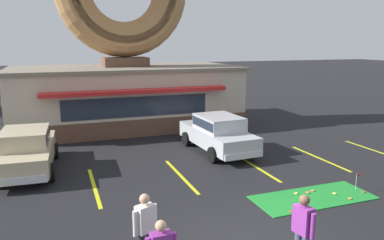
{
  "coord_description": "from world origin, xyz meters",
  "views": [
    {
      "loc": [
        -4.05,
        -7.0,
        4.64
      ],
      "look_at": [
        0.35,
        5.0,
        2.0
      ],
      "focal_mm": 35.0,
      "sensor_mm": 36.0,
      "label": 1
    }
  ],
  "objects_px": {
    "putting_flag_pin": "(357,178)",
    "golf_ball": "(309,199)",
    "car_champagne": "(26,149)",
    "pedestrian_blue_sweater_man": "(145,227)",
    "pedestrian_hooded_kid": "(303,229)",
    "car_silver": "(218,132)"
  },
  "relations": [
    {
      "from": "putting_flag_pin",
      "to": "pedestrian_blue_sweater_man",
      "type": "relative_size",
      "value": 0.34
    },
    {
      "from": "car_silver",
      "to": "pedestrian_blue_sweater_man",
      "type": "relative_size",
      "value": 2.85
    },
    {
      "from": "putting_flag_pin",
      "to": "car_champagne",
      "type": "height_order",
      "value": "car_champagne"
    },
    {
      "from": "car_champagne",
      "to": "pedestrian_hooded_kid",
      "type": "xyz_separation_m",
      "value": [
        5.71,
        -8.54,
        0.03
      ]
    },
    {
      "from": "pedestrian_hooded_kid",
      "to": "car_silver",
      "type": "bearing_deg",
      "value": 77.48
    },
    {
      "from": "car_champagne",
      "to": "pedestrian_hooded_kid",
      "type": "distance_m",
      "value": 10.27
    },
    {
      "from": "golf_ball",
      "to": "pedestrian_blue_sweater_man",
      "type": "height_order",
      "value": "pedestrian_blue_sweater_man"
    },
    {
      "from": "car_silver",
      "to": "car_champagne",
      "type": "distance_m",
      "value": 7.6
    },
    {
      "from": "putting_flag_pin",
      "to": "golf_ball",
      "type": "bearing_deg",
      "value": -177.41
    },
    {
      "from": "pedestrian_hooded_kid",
      "to": "car_champagne",
      "type": "bearing_deg",
      "value": 123.78
    },
    {
      "from": "pedestrian_blue_sweater_man",
      "to": "car_champagne",
      "type": "bearing_deg",
      "value": 110.13
    },
    {
      "from": "golf_ball",
      "to": "car_champagne",
      "type": "xyz_separation_m",
      "value": [
        -8.07,
        5.72,
        0.82
      ]
    },
    {
      "from": "pedestrian_blue_sweater_man",
      "to": "car_silver",
      "type": "bearing_deg",
      "value": 56.14
    },
    {
      "from": "golf_ball",
      "to": "pedestrian_hooded_kid",
      "type": "bearing_deg",
      "value": -129.87
    },
    {
      "from": "golf_ball",
      "to": "pedestrian_hooded_kid",
      "type": "relative_size",
      "value": 0.03
    },
    {
      "from": "golf_ball",
      "to": "car_silver",
      "type": "bearing_deg",
      "value": 94.72
    },
    {
      "from": "golf_ball",
      "to": "pedestrian_blue_sweater_man",
      "type": "xyz_separation_m",
      "value": [
        -5.37,
        -1.63,
        0.85
      ]
    },
    {
      "from": "putting_flag_pin",
      "to": "pedestrian_blue_sweater_man",
      "type": "distance_m",
      "value": 7.47
    },
    {
      "from": "pedestrian_blue_sweater_man",
      "to": "pedestrian_hooded_kid",
      "type": "xyz_separation_m",
      "value": [
        3.02,
        -1.19,
        0.0
      ]
    },
    {
      "from": "car_silver",
      "to": "pedestrian_hooded_kid",
      "type": "relative_size",
      "value": 2.84
    },
    {
      "from": "pedestrian_hooded_kid",
      "to": "pedestrian_blue_sweater_man",
      "type": "bearing_deg",
      "value": 158.51
    },
    {
      "from": "golf_ball",
      "to": "car_champagne",
      "type": "distance_m",
      "value": 9.92
    }
  ]
}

